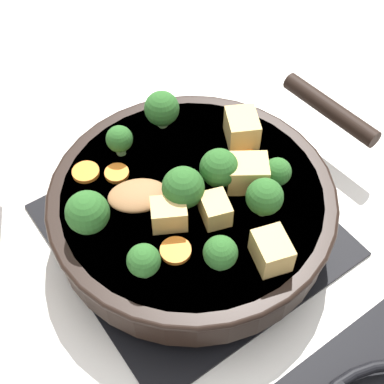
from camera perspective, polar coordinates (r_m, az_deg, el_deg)
ground_plane at (r=0.67m, az=-0.00°, el=-4.12°), size 2.40×2.40×0.00m
front_burner_grate at (r=0.66m, az=-0.00°, el=-3.53°), size 0.31×0.31×0.03m
skillet_pan at (r=0.63m, az=0.14°, el=-1.17°), size 0.42×0.33×0.05m
wooden_spoon at (r=0.61m, az=-14.97°, el=-1.58°), size 0.25×0.24×0.02m
tofu_cube_center_large at (r=0.55m, az=8.47°, el=-6.21°), size 0.04×0.05×0.03m
tofu_cube_near_handle at (r=0.65m, az=5.34°, el=6.77°), size 0.05×0.06×0.04m
tofu_cube_east_chunk at (r=0.57m, az=-2.48°, el=-2.38°), size 0.05×0.04×0.03m
tofu_cube_west_chunk at (r=0.60m, az=5.92°, el=2.00°), size 0.06×0.06×0.04m
tofu_cube_back_piece at (r=0.57m, az=2.11°, el=-2.10°), size 0.04×0.04×0.03m
broccoli_floret_near_spoon at (r=0.66m, az=-3.24°, el=8.85°), size 0.04×0.04×0.05m
broccoli_floret_center_top at (r=0.57m, az=-0.95°, el=0.45°), size 0.05×0.05×0.05m
broccoli_floret_east_rim at (r=0.57m, az=7.74°, el=-0.54°), size 0.04×0.04×0.05m
broccoli_floret_west_rim at (r=0.64m, az=-7.75°, el=5.58°), size 0.03×0.03×0.04m
broccoli_floret_north_edge at (r=0.60m, az=9.06°, el=2.09°), size 0.03×0.03×0.04m
broccoli_floret_south_cluster at (r=0.56m, az=-11.09°, el=-2.18°), size 0.05×0.05×0.05m
broccoli_floret_mid_floret at (r=0.53m, az=3.05°, el=-6.53°), size 0.04×0.04×0.04m
broccoli_floret_small_inner at (r=0.53m, az=-5.17°, el=-7.33°), size 0.03×0.03×0.04m
broccoli_floret_tall_stem at (r=0.59m, az=2.91°, el=2.55°), size 0.04×0.04×0.05m
carrot_slice_orange_thin at (r=0.63m, az=-8.03°, el=2.00°), size 0.03×0.03×0.01m
carrot_slice_near_center at (r=0.56m, az=-1.76°, el=-6.26°), size 0.03×0.03×0.01m
carrot_slice_edge_slice at (r=0.64m, az=-11.26°, el=2.10°), size 0.03×0.03×0.01m
carrot_slice_under_broccoli at (r=0.64m, az=5.64°, el=3.75°), size 0.03×0.03×0.01m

